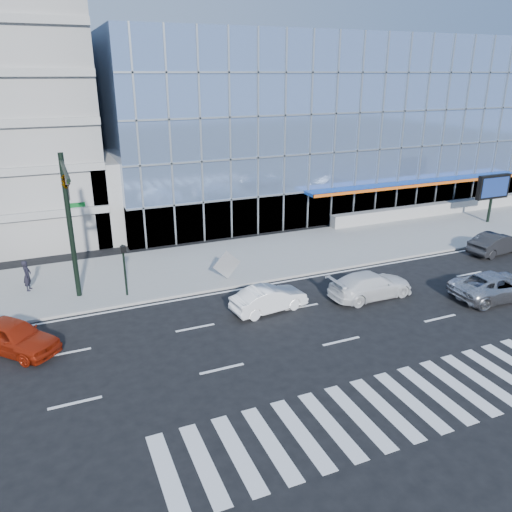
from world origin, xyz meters
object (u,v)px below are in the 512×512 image
(pedestrian, at_px, (27,275))
(silver_suv, at_px, (497,286))
(white_suv, at_px, (371,285))
(dark_sedan, at_px, (496,243))
(white_sedan, at_px, (269,299))
(tilted_panel, at_px, (227,265))
(red_sedan, at_px, (13,336))
(ped_signal_post, at_px, (124,262))
(traffic_signal, at_px, (67,197))
(marquee_sign, at_px, (493,188))

(pedestrian, bearing_deg, silver_suv, -98.71)
(white_suv, bearing_deg, silver_suv, -116.15)
(dark_sedan, distance_m, pedestrian, 30.74)
(white_suv, height_order, white_sedan, white_suv)
(white_sedan, bearing_deg, tilted_panel, 0.87)
(white_sedan, height_order, red_sedan, red_sedan)
(ped_signal_post, relative_size, red_sedan, 0.67)
(traffic_signal, bearing_deg, red_sedan, -132.61)
(white_suv, distance_m, white_sedan, 6.04)
(white_suv, xyz_separation_m, dark_sedan, (12.42, 2.61, 0.01))
(ped_signal_post, distance_m, marquee_sign, 30.67)
(tilted_panel, bearing_deg, white_suv, -42.30)
(silver_suv, distance_m, white_sedan, 12.93)
(marquee_sign, xyz_separation_m, tilted_panel, (-24.48, -2.99, -2.00))
(traffic_signal, xyz_separation_m, dark_sedan, (27.62, -2.31, -5.43))
(ped_signal_post, bearing_deg, traffic_signal, -171.48)
(white_sedan, bearing_deg, pedestrian, 49.86)
(red_sedan, relative_size, pedestrian, 2.50)
(dark_sedan, height_order, tilted_panel, tilted_panel)
(pedestrian, bearing_deg, white_sedan, -106.69)
(traffic_signal, relative_size, red_sedan, 1.78)
(pedestrian, relative_size, tilted_panel, 1.39)
(traffic_signal, distance_m, silver_suv, 23.62)
(ped_signal_post, height_order, silver_suv, ped_signal_post)
(pedestrian, distance_m, tilted_panel, 11.50)
(silver_suv, height_order, white_sedan, silver_suv)
(traffic_signal, distance_m, marquee_sign, 33.32)
(ped_signal_post, bearing_deg, pedestrian, 149.62)
(white_sedan, xyz_separation_m, tilted_panel, (-0.67, 4.67, 0.38))
(dark_sedan, xyz_separation_m, tilted_panel, (-19.10, 2.74, 0.33))
(white_suv, height_order, tilted_panel, tilted_panel)
(traffic_signal, distance_m, red_sedan, 7.17)
(marquee_sign, bearing_deg, white_sedan, -162.16)
(traffic_signal, relative_size, white_suv, 1.59)
(silver_suv, relative_size, white_suv, 1.07)
(white_suv, xyz_separation_m, white_sedan, (-6.00, 0.68, -0.04))
(pedestrian, bearing_deg, tilted_panel, -88.65)
(traffic_signal, height_order, marquee_sign, traffic_signal)
(dark_sedan, bearing_deg, white_suv, 94.34)
(marquee_sign, distance_m, white_suv, 19.80)
(red_sedan, xyz_separation_m, tilted_panel, (11.71, 3.90, 0.30))
(silver_suv, distance_m, pedestrian, 26.68)
(white_suv, relative_size, tilted_panel, 3.86)
(white_suv, distance_m, dark_sedan, 12.69)
(tilted_panel, bearing_deg, pedestrian, 161.68)
(silver_suv, distance_m, white_suv, 7.05)
(traffic_signal, distance_m, white_suv, 16.87)
(ped_signal_post, xyz_separation_m, marquee_sign, (30.50, 3.05, 0.93))
(marquee_sign, xyz_separation_m, dark_sedan, (-5.38, -5.73, -2.33))
(traffic_signal, height_order, tilted_panel, traffic_signal)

